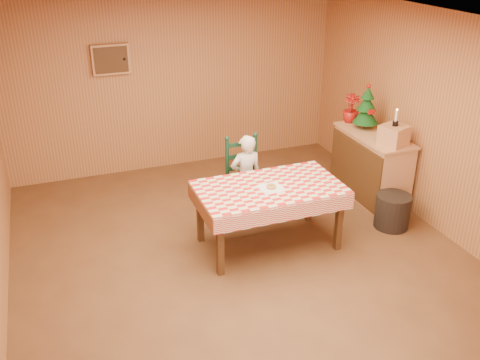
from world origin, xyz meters
The scene contains 13 objects.
ground centered at (0.00, 0.00, 0.00)m, with size 6.00×6.00×0.00m, color brown.
cabin_walls centered at (0.00, 0.53, 1.83)m, with size 5.10×6.05×2.65m.
dining_table centered at (0.39, 0.28, 0.69)m, with size 1.66×0.96×0.77m.
ladder_chair centered at (0.39, 1.07, 0.50)m, with size 0.44×0.40×1.08m.
seated_child centered at (0.39, 1.01, 0.56)m, with size 0.41×0.27×1.12m, color silver.
napkin centered at (0.39, 0.23, 0.77)m, with size 0.26×0.26×0.00m, color white.
donut centered at (0.39, 0.23, 0.79)m, with size 0.11×0.11×0.04m, color #BB8943.
shelf_unit centered at (2.18, 0.94, 0.47)m, with size 0.54×1.24×0.93m.
crate centered at (2.19, 0.54, 1.06)m, with size 0.30×0.30×0.25m, color tan.
christmas_tree centered at (2.19, 1.19, 1.21)m, with size 0.34×0.34×0.62m.
flower_arrangement centered at (2.14, 1.49, 1.13)m, with size 0.22×0.22×0.40m, color #9B130E.
candle_set centered at (2.19, 0.54, 1.24)m, with size 0.07×0.07×0.22m.
storage_bin centered at (2.01, 0.13, 0.22)m, with size 0.43×0.43×0.43m, color black.
Camera 1 is at (-1.83, -4.67, 3.42)m, focal length 40.00 mm.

